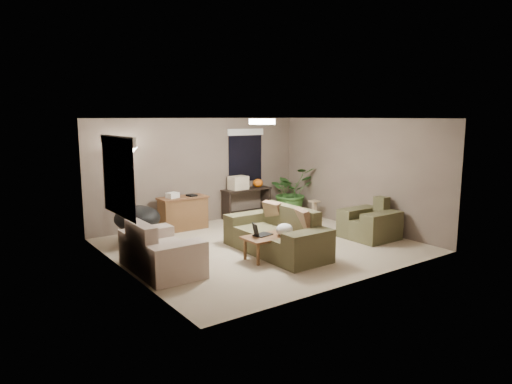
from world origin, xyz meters
TOP-DOWN VIEW (x-y plane):
  - room_shell at (0.00, 0.00)m, footprint 5.50×5.50m
  - main_sofa at (-0.04, -0.55)m, footprint 0.95×2.20m
  - throw_pillows at (0.21, -0.55)m, footprint 0.36×1.38m
  - loveseat at (-2.28, -0.24)m, footprint 0.90×1.60m
  - armchair at (2.17, -0.88)m, footprint 0.95×1.00m
  - coffee_table at (-0.36, -0.76)m, footprint 1.00×0.55m
  - laptop at (-0.53, -0.66)m, footprint 0.41×0.30m
  - plastic_bag at (-0.16, -0.91)m, footprint 0.34×0.31m
  - desk at (-0.68, 2.09)m, footprint 1.10×0.50m
  - desk_papers at (-0.83, 2.08)m, footprint 0.70×0.30m
  - console_table at (1.18, 2.25)m, footprint 1.30×0.40m
  - pumpkin at (1.53, 2.25)m, footprint 0.30×0.30m
  - cardboard_box at (0.93, 2.25)m, footprint 0.46×0.35m
  - papasan_chair at (-2.00, 1.44)m, footprint 0.96×0.96m
  - floor_lamp at (-1.87, 2.04)m, footprint 0.32×0.32m
  - ceiling_fixture at (0.00, 0.00)m, footprint 0.50×0.50m
  - houseplant at (2.25, 1.79)m, footprint 1.14×1.26m
  - cat_scratching_post at (2.34, 1.01)m, footprint 0.32×0.32m
  - window_left at (-2.73, 0.30)m, footprint 0.05×1.56m
  - window_back at (1.30, 2.48)m, footprint 1.06×0.05m

SIDE VIEW (x-z plane):
  - cat_scratching_post at x=2.34m, z-range -0.04..0.46m
  - main_sofa at x=-0.04m, z-range -0.13..0.72m
  - loveseat at x=-2.28m, z-range -0.13..0.72m
  - armchair at x=2.17m, z-range -0.13..0.72m
  - coffee_table at x=-0.36m, z-range 0.15..0.57m
  - desk at x=-0.68m, z-range 0.00..0.75m
  - console_table at x=1.18m, z-range 0.06..0.81m
  - papasan_chair at x=-2.00m, z-range 0.07..0.86m
  - laptop at x=-0.53m, z-range 0.36..0.60m
  - houseplant at x=2.25m, z-range 0.00..0.99m
  - plastic_bag at x=-0.16m, z-range 0.42..0.64m
  - throw_pillows at x=0.21m, z-range 0.42..0.88m
  - desk_papers at x=-0.83m, z-range 0.74..0.86m
  - pumpkin at x=1.53m, z-range 0.75..0.96m
  - cardboard_box at x=0.93m, z-range 0.75..1.08m
  - room_shell at x=0.00m, z-range -1.50..4.00m
  - floor_lamp at x=-1.87m, z-range 0.64..2.55m
  - window_left at x=-2.73m, z-range 1.12..2.45m
  - window_back at x=1.30m, z-range 1.12..2.45m
  - ceiling_fixture at x=0.00m, z-range 2.39..2.49m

